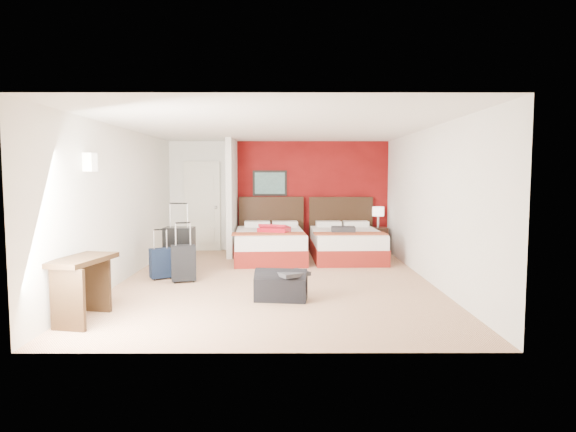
{
  "coord_description": "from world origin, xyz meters",
  "views": [
    {
      "loc": [
        0.19,
        -7.82,
        1.73
      ],
      "look_at": [
        0.21,
        0.8,
        1.0
      ],
      "focal_mm": 30.09,
      "sensor_mm": 36.0,
      "label": 1
    }
  ],
  "objects_px": {
    "duffel_bag": "(281,287)",
    "desk": "(82,289)",
    "table_lamp": "(378,217)",
    "red_suitcase_open": "(274,229)",
    "suitcase_navy": "(161,265)",
    "nightstand": "(378,240)",
    "suitcase_charcoal": "(184,265)",
    "suitcase_black": "(180,251)",
    "bed_left": "(270,245)",
    "bed_right": "(346,245)"
  },
  "relations": [
    {
      "from": "red_suitcase_open",
      "to": "suitcase_navy",
      "type": "bearing_deg",
      "value": -117.46
    },
    {
      "from": "suitcase_black",
      "to": "suitcase_navy",
      "type": "height_order",
      "value": "suitcase_black"
    },
    {
      "from": "bed_right",
      "to": "duffel_bag",
      "type": "height_order",
      "value": "bed_right"
    },
    {
      "from": "suitcase_navy",
      "to": "desk",
      "type": "relative_size",
      "value": 0.53
    },
    {
      "from": "nightstand",
      "to": "duffel_bag",
      "type": "relative_size",
      "value": 0.8
    },
    {
      "from": "bed_left",
      "to": "suitcase_black",
      "type": "distance_m",
      "value": 2.04
    },
    {
      "from": "nightstand",
      "to": "desk",
      "type": "bearing_deg",
      "value": -129.65
    },
    {
      "from": "table_lamp",
      "to": "desk",
      "type": "bearing_deg",
      "value": -131.49
    },
    {
      "from": "desk",
      "to": "suitcase_black",
      "type": "bearing_deg",
      "value": 90.77
    },
    {
      "from": "nightstand",
      "to": "suitcase_navy",
      "type": "height_order",
      "value": "nightstand"
    },
    {
      "from": "duffel_bag",
      "to": "suitcase_charcoal",
      "type": "bearing_deg",
      "value": 150.82
    },
    {
      "from": "suitcase_black",
      "to": "suitcase_charcoal",
      "type": "distance_m",
      "value": 0.84
    },
    {
      "from": "duffel_bag",
      "to": "desk",
      "type": "relative_size",
      "value": 0.78
    },
    {
      "from": "bed_left",
      "to": "suitcase_charcoal",
      "type": "height_order",
      "value": "bed_left"
    },
    {
      "from": "suitcase_black",
      "to": "suitcase_navy",
      "type": "xyz_separation_m",
      "value": [
        -0.18,
        -0.58,
        -0.15
      ]
    },
    {
      "from": "nightstand",
      "to": "table_lamp",
      "type": "bearing_deg",
      "value": 0.0
    },
    {
      "from": "bed_right",
      "to": "desk",
      "type": "bearing_deg",
      "value": -132.37
    },
    {
      "from": "red_suitcase_open",
      "to": "nightstand",
      "type": "xyz_separation_m",
      "value": [
        2.29,
        0.97,
        -0.36
      ]
    },
    {
      "from": "red_suitcase_open",
      "to": "duffel_bag",
      "type": "distance_m",
      "value": 3.18
    },
    {
      "from": "nightstand",
      "to": "suitcase_charcoal",
      "type": "distance_m",
      "value": 4.75
    },
    {
      "from": "suitcase_charcoal",
      "to": "duffel_bag",
      "type": "xyz_separation_m",
      "value": [
        1.6,
        -1.15,
        -0.1
      ]
    },
    {
      "from": "bed_right",
      "to": "suitcase_navy",
      "type": "distance_m",
      "value": 3.86
    },
    {
      "from": "bed_left",
      "to": "table_lamp",
      "type": "distance_m",
      "value": 2.59
    },
    {
      "from": "nightstand",
      "to": "table_lamp",
      "type": "distance_m",
      "value": 0.51
    },
    {
      "from": "suitcase_navy",
      "to": "duffel_bag",
      "type": "xyz_separation_m",
      "value": [
        2.02,
        -1.37,
        -0.06
      ]
    },
    {
      "from": "suitcase_charcoal",
      "to": "duffel_bag",
      "type": "bearing_deg",
      "value": -51.2
    },
    {
      "from": "suitcase_black",
      "to": "duffel_bag",
      "type": "height_order",
      "value": "suitcase_black"
    },
    {
      "from": "bed_left",
      "to": "nightstand",
      "type": "xyz_separation_m",
      "value": [
        2.39,
        0.87,
        -0.01
      ]
    },
    {
      "from": "red_suitcase_open",
      "to": "bed_left",
      "type": "bearing_deg",
      "value": 153.7
    },
    {
      "from": "table_lamp",
      "to": "bed_left",
      "type": "bearing_deg",
      "value": -160.03
    },
    {
      "from": "suitcase_charcoal",
      "to": "suitcase_navy",
      "type": "xyz_separation_m",
      "value": [
        -0.43,
        0.22,
        -0.04
      ]
    },
    {
      "from": "bed_left",
      "to": "desk",
      "type": "distance_m",
      "value": 4.67
    },
    {
      "from": "red_suitcase_open",
      "to": "suitcase_navy",
      "type": "height_order",
      "value": "red_suitcase_open"
    },
    {
      "from": "nightstand",
      "to": "suitcase_navy",
      "type": "relative_size",
      "value": 1.17
    },
    {
      "from": "bed_left",
      "to": "suitcase_charcoal",
      "type": "distance_m",
      "value": 2.48
    },
    {
      "from": "bed_right",
      "to": "duffel_bag",
      "type": "xyz_separation_m",
      "value": [
        -1.31,
        -3.31,
        -0.11
      ]
    },
    {
      "from": "desk",
      "to": "table_lamp",
      "type": "bearing_deg",
      "value": 59.38
    },
    {
      "from": "bed_right",
      "to": "nightstand",
      "type": "xyz_separation_m",
      "value": [
        0.81,
        0.81,
        -0.01
      ]
    },
    {
      "from": "desk",
      "to": "bed_left",
      "type": "bearing_deg",
      "value": 74.42
    },
    {
      "from": "bed_left",
      "to": "bed_right",
      "type": "xyz_separation_m",
      "value": [
        1.58,
        0.06,
        -0.0
      ]
    },
    {
      "from": "table_lamp",
      "to": "duffel_bag",
      "type": "distance_m",
      "value": 4.66
    },
    {
      "from": "nightstand",
      "to": "suitcase_charcoal",
      "type": "bearing_deg",
      "value": -139.57
    },
    {
      "from": "table_lamp",
      "to": "suitcase_navy",
      "type": "relative_size",
      "value": 0.95
    },
    {
      "from": "suitcase_black",
      "to": "desk",
      "type": "distance_m",
      "value": 2.93
    },
    {
      "from": "red_suitcase_open",
      "to": "suitcase_navy",
      "type": "relative_size",
      "value": 1.66
    },
    {
      "from": "bed_right",
      "to": "desk",
      "type": "height_order",
      "value": "desk"
    },
    {
      "from": "bed_right",
      "to": "table_lamp",
      "type": "distance_m",
      "value": 1.25
    },
    {
      "from": "red_suitcase_open",
      "to": "suitcase_charcoal",
      "type": "relative_size",
      "value": 1.41
    },
    {
      "from": "nightstand",
      "to": "suitcase_charcoal",
      "type": "relative_size",
      "value": 1.0
    },
    {
      "from": "suitcase_charcoal",
      "to": "suitcase_navy",
      "type": "distance_m",
      "value": 0.48
    }
  ]
}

